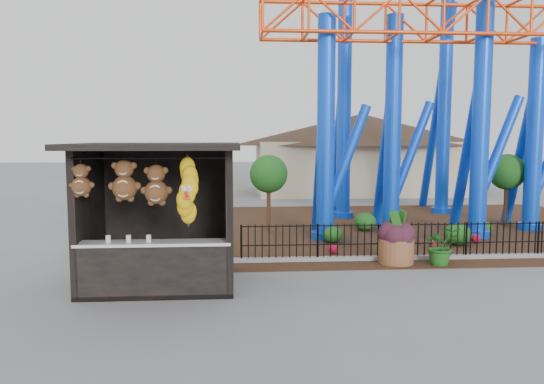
{
  "coord_description": "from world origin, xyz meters",
  "views": [
    {
      "loc": [
        -1.36,
        -10.52,
        3.25
      ],
      "look_at": [
        -0.51,
        1.5,
        2.0
      ],
      "focal_mm": 35.0,
      "sensor_mm": 36.0,
      "label": 1
    }
  ],
  "objects": [
    {
      "name": "terracotta_planter",
      "position": [
        2.78,
        2.65,
        0.33
      ],
      "size": [
        1.13,
        1.13,
        0.65
      ],
      "primitive_type": "cylinder",
      "rotation": [
        0.0,
        0.0,
        -0.29
      ],
      "color": "brown",
      "rests_on": "ground"
    },
    {
      "name": "potted_plant",
      "position": [
        3.86,
        2.38,
        0.5
      ],
      "size": [
        0.95,
        0.83,
        1.01
      ],
      "primitive_type": "imported",
      "rotation": [
        0.0,
        0.0,
        0.06
      ],
      "color": "#1D5B1A",
      "rests_on": "ground"
    },
    {
      "name": "pavilion",
      "position": [
        6.0,
        20.0,
        3.07
      ],
      "size": [
        15.0,
        15.0,
        4.8
      ],
      "color": "#BFAD8C",
      "rests_on": "ground"
    },
    {
      "name": "ground",
      "position": [
        0.0,
        0.0,
        0.0
      ],
      "size": [
        120.0,
        120.0,
        0.0
      ],
      "primitive_type": "plane",
      "color": "slate",
      "rests_on": "ground"
    },
    {
      "name": "curb",
      "position": [
        4.0,
        3.0,
        0.06
      ],
      "size": [
        18.0,
        0.18,
        0.12
      ],
      "primitive_type": "cube",
      "color": "gray",
      "rests_on": "ground"
    },
    {
      "name": "picket_fence",
      "position": [
        4.9,
        3.0,
        0.5
      ],
      "size": [
        12.2,
        0.06,
        1.0
      ],
      "primitive_type": null,
      "color": "black",
      "rests_on": "ground"
    },
    {
      "name": "landscaping",
      "position": [
        4.85,
        5.77,
        0.29
      ],
      "size": [
        8.49,
        4.12,
        0.65
      ],
      "color": "#1A4F17",
      "rests_on": "mulch_bed"
    },
    {
      "name": "planter_foliage",
      "position": [
        2.78,
        2.65,
        0.97
      ],
      "size": [
        0.7,
        0.7,
        0.64
      ],
      "primitive_type": "ellipsoid",
      "color": "#361522",
      "rests_on": "terracotta_planter"
    },
    {
      "name": "mulch_bed",
      "position": [
        4.0,
        8.0,
        0.01
      ],
      "size": [
        18.0,
        12.0,
        0.02
      ],
      "primitive_type": "cube",
      "color": "#331E11",
      "rests_on": "ground"
    },
    {
      "name": "prize_booth",
      "position": [
        -2.99,
        0.9,
        1.54
      ],
      "size": [
        3.5,
        3.4,
        3.12
      ],
      "color": "black",
      "rests_on": "ground"
    },
    {
      "name": "roller_coaster",
      "position": [
        5.12,
        8.23,
        6.44
      ],
      "size": [
        11.0,
        6.37,
        10.82
      ],
      "color": "blue",
      "rests_on": "ground"
    }
  ]
}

